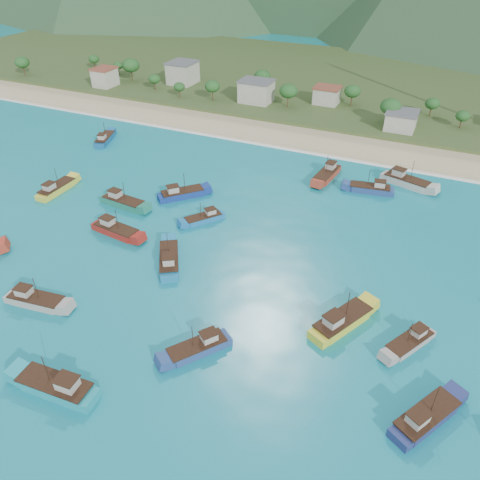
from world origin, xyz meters
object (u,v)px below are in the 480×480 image
at_px(boat_5, 123,202).
at_px(boat_13, 57,387).
at_px(boat_21, 116,231).
at_px(boat_2, 57,189).
at_px(boat_19, 410,343).
at_px(boat_0, 105,139).
at_px(boat_9, 169,260).
at_px(boat_29, 406,182).
at_px(boat_27, 341,322).
at_px(boat_8, 204,219).
at_px(boat_11, 327,175).
at_px(boat_26, 425,418).
at_px(boat_14, 182,194).
at_px(boat_1, 36,301).
at_px(boat_4, 198,348).
at_px(boat_20, 371,189).

bearing_deg(boat_5, boat_13, 31.36).
height_order(boat_5, boat_21, boat_5).
bearing_deg(boat_2, boat_19, -10.60).
xyz_separation_m(boat_0, boat_2, (8.90, -29.80, 0.06)).
height_order(boat_9, boat_29, boat_29).
bearing_deg(boat_27, boat_8, 178.08).
distance_m(boat_0, boat_2, 31.10).
distance_m(boat_11, boat_19, 56.46).
bearing_deg(boat_26, boat_14, 177.31).
bearing_deg(boat_5, boat_11, 135.69).
bearing_deg(boat_8, boat_1, 106.48).
relative_size(boat_1, boat_8, 1.25).
xyz_separation_m(boat_4, boat_27, (18.18, 14.00, 0.20)).
height_order(boat_1, boat_11, boat_11).
xyz_separation_m(boat_0, boat_14, (37.29, -19.72, 0.08)).
height_order(boat_5, boat_27, boat_27).
bearing_deg(boat_29, boat_9, -17.72).
relative_size(boat_26, boat_29, 0.88).
bearing_deg(boat_4, boat_19, -117.35).
bearing_deg(boat_2, boat_9, -18.48).
xyz_separation_m(boat_0, boat_4, (63.57, -60.00, -0.02)).
bearing_deg(boat_26, boat_2, -167.43).
relative_size(boat_14, boat_19, 1.07).
bearing_deg(boat_19, boat_27, 31.09).
xyz_separation_m(boat_13, boat_14, (-12.14, 54.62, -0.11)).
bearing_deg(boat_27, boat_21, -161.56).
xyz_separation_m(boat_1, boat_8, (13.34, 35.01, -0.18)).
bearing_deg(boat_2, boat_29, 26.96).
height_order(boat_19, boat_29, boat_29).
bearing_deg(boat_11, boat_19, 125.07).
relative_size(boat_8, boat_19, 0.92).
relative_size(boat_2, boat_13, 0.89).
xyz_separation_m(boat_2, boat_4, (54.68, -30.20, -0.08)).
xyz_separation_m(boat_5, boat_21, (5.66, -10.23, -0.01)).
height_order(boat_2, boat_11, boat_11).
xyz_separation_m(boat_9, boat_13, (1.23, -31.21, 0.06)).
bearing_deg(boat_14, boat_26, 10.03).
bearing_deg(boat_8, boat_27, -171.36).
relative_size(boat_2, boat_29, 0.86).
relative_size(boat_2, boat_26, 0.97).
bearing_deg(boat_26, boat_13, -130.35).
height_order(boat_20, boat_26, boat_26).
height_order(boat_2, boat_5, boat_5).
bearing_deg(boat_19, boat_21, 23.15).
height_order(boat_0, boat_21, boat_21).
height_order(boat_4, boat_9, boat_9).
xyz_separation_m(boat_14, boat_29, (46.84, 27.78, 0.13)).
bearing_deg(boat_2, boat_1, -52.19).
distance_m(boat_0, boat_1, 70.50).
distance_m(boat_8, boat_11, 36.04).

